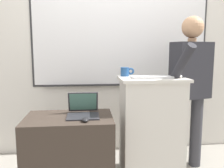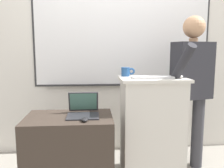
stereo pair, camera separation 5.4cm
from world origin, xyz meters
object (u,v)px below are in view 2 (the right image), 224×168
at_px(side_desk, 70,151).
at_px(wireless_keyboard, 152,77).
at_px(lectern_podium, 152,127).
at_px(person_presenter, 192,83).
at_px(computer_mouse_by_laptop, 85,119).
at_px(coffee_mug, 126,72).
at_px(computer_mouse_by_keyboard, 180,76).
at_px(laptop, 83,109).

height_order(side_desk, wireless_keyboard, wireless_keyboard).
relative_size(lectern_podium, wireless_keyboard, 2.53).
height_order(person_presenter, wireless_keyboard, person_presenter).
distance_m(lectern_podium, person_presenter, 0.64).
bearing_deg(person_presenter, computer_mouse_by_laptop, -174.83).
bearing_deg(computer_mouse_by_laptop, coffee_mug, 46.78).
xyz_separation_m(lectern_podium, computer_mouse_by_keyboard, (0.25, -0.05, 0.53)).
bearing_deg(wireless_keyboard, side_desk, -174.59).
bearing_deg(person_presenter, computer_mouse_by_keyboard, -155.90).
height_order(wireless_keyboard, computer_mouse_by_keyboard, computer_mouse_by_keyboard).
distance_m(person_presenter, wireless_keyboard, 0.50).
relative_size(laptop, coffee_mug, 2.20).
relative_size(laptop, computer_mouse_by_keyboard, 3.19).
bearing_deg(computer_mouse_by_keyboard, wireless_keyboard, -179.43).
bearing_deg(coffee_mug, person_presenter, -4.32).
bearing_deg(laptop, person_presenter, 8.74).
distance_m(computer_mouse_by_laptop, computer_mouse_by_keyboard, 1.02).
xyz_separation_m(computer_mouse_by_laptop, coffee_mug, (0.43, 0.45, 0.38)).
bearing_deg(wireless_keyboard, laptop, -178.39).
height_order(side_desk, computer_mouse_by_keyboard, computer_mouse_by_keyboard).
relative_size(side_desk, laptop, 2.56).
distance_m(wireless_keyboard, coffee_mug, 0.31).
distance_m(side_desk, laptop, 0.43).
xyz_separation_m(person_presenter, laptop, (-1.15, -0.18, -0.21)).
bearing_deg(computer_mouse_by_keyboard, person_presenter, 38.58).
distance_m(laptop, computer_mouse_by_keyboard, 1.00).
xyz_separation_m(lectern_podium, computer_mouse_by_laptop, (-0.68, -0.30, 0.19)).
relative_size(side_desk, person_presenter, 0.49).
bearing_deg(side_desk, lectern_podium, 9.12).
height_order(lectern_podium, computer_mouse_by_keyboard, computer_mouse_by_keyboard).
distance_m(lectern_podium, wireless_keyboard, 0.53).
distance_m(laptop, wireless_keyboard, 0.74).
bearing_deg(computer_mouse_by_keyboard, laptop, -178.69).
xyz_separation_m(side_desk, laptop, (0.13, 0.06, 0.40)).
relative_size(laptop, wireless_keyboard, 0.78).
relative_size(wireless_keyboard, computer_mouse_by_keyboard, 4.09).
distance_m(computer_mouse_by_laptop, coffee_mug, 0.73).
distance_m(lectern_podium, coffee_mug, 0.63).
distance_m(wireless_keyboard, computer_mouse_by_laptop, 0.78).
distance_m(side_desk, wireless_keyboard, 1.07).
height_order(computer_mouse_by_laptop, computer_mouse_by_keyboard, computer_mouse_by_keyboard).
distance_m(lectern_podium, computer_mouse_by_laptop, 0.76).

